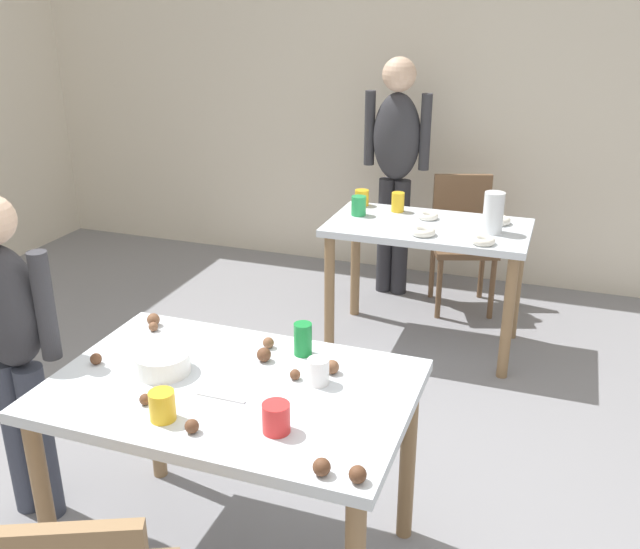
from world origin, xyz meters
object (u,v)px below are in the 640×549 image
at_px(chair_far_table, 462,234).
at_px(person_adult_far, 396,156).
at_px(pitcher_far, 493,213).
at_px(dining_table_far, 427,244).
at_px(mixing_bowl, 163,362).
at_px(person_girl_near, 11,338).
at_px(dining_table_near, 231,410).
at_px(soda_can, 303,339).

distance_m(chair_far_table, person_adult_far, 0.68).
xyz_separation_m(person_adult_far, pitcher_far, (0.73, -0.74, -0.11)).
bearing_deg(person_adult_far, chair_far_table, -5.01).
distance_m(dining_table_far, mixing_bowl, 2.05).
bearing_deg(person_girl_near, chair_far_table, 64.78).
distance_m(dining_table_near, dining_table_far, 2.00).
relative_size(dining_table_far, soda_can, 9.27).
height_order(mixing_bowl, soda_can, soda_can).
distance_m(chair_far_table, soda_can, 2.40).
bearing_deg(pitcher_far, person_adult_far, 134.69).
distance_m(dining_table_near, mixing_bowl, 0.29).
relative_size(mixing_bowl, soda_can, 1.58).
distance_m(person_adult_far, mixing_bowl, 2.70).
xyz_separation_m(dining_table_near, chair_far_table, (0.37, 2.65, -0.16)).
bearing_deg(chair_far_table, person_adult_far, 174.99).
xyz_separation_m(mixing_bowl, soda_can, (0.41, 0.28, 0.02)).
bearing_deg(dining_table_far, mixing_bowl, -104.93).
bearing_deg(person_girl_near, dining_table_far, 60.03).
bearing_deg(person_adult_far, person_girl_near, -106.03).
xyz_separation_m(person_girl_near, pitcher_far, (1.51, 1.98, 0.08)).
xyz_separation_m(dining_table_near, pitcher_far, (0.62, 1.95, 0.21)).
bearing_deg(person_girl_near, person_adult_far, 73.97).
bearing_deg(dining_table_near, soda_can, 61.91).
distance_m(person_girl_near, mixing_bowl, 0.63).
bearing_deg(soda_can, dining_table_near, -118.09).
xyz_separation_m(dining_table_near, dining_table_far, (0.27, 1.98, -0.02)).
height_order(dining_table_far, chair_far_table, chair_far_table).
bearing_deg(soda_can, mixing_bowl, -145.84).
bearing_deg(pitcher_far, soda_can, -105.81).
bearing_deg(chair_far_table, pitcher_far, -70.10).
height_order(chair_far_table, person_adult_far, person_adult_far).
xyz_separation_m(dining_table_far, person_adult_far, (-0.37, 0.71, 0.34)).
distance_m(dining_table_far, person_girl_near, 2.32).
xyz_separation_m(person_girl_near, person_adult_far, (0.78, 2.72, 0.19)).
xyz_separation_m(person_adult_far, mixing_bowl, (-0.15, -2.69, -0.18)).
height_order(soda_can, pitcher_far, pitcher_far).
height_order(mixing_bowl, pitcher_far, pitcher_far).
bearing_deg(person_girl_near, soda_can, 16.56).
relative_size(dining_table_near, mixing_bowl, 6.30).
distance_m(soda_can, pitcher_far, 1.73).
height_order(person_adult_far, mixing_bowl, person_adult_far).
bearing_deg(person_adult_far, pitcher_far, -45.31).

